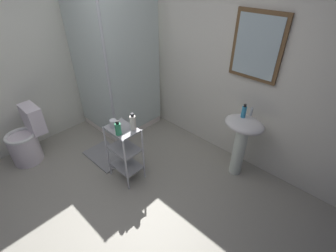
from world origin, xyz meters
TOP-DOWN VIEW (x-y plane):
  - ground_plane at (0.00, 0.00)m, footprint 4.20×4.20m
  - wall_back at (0.01, 1.85)m, footprint 4.20×0.14m
  - wall_left at (-1.85, 0.00)m, footprint 0.10×4.20m
  - shower_stall at (-1.23, 1.17)m, footprint 0.92×0.92m
  - pedestal_sink at (0.70, 1.52)m, footprint 0.46×0.37m
  - sink_faucet at (0.70, 1.64)m, footprint 0.03×0.03m
  - toilet at (-1.48, -0.18)m, footprint 0.37×0.49m
  - storage_cart at (-0.25, 0.51)m, footprint 0.38×0.28m
  - hand_soap_bottle at (0.65, 1.54)m, footprint 0.05×0.05m
  - body_wash_bottle_green at (-0.19, 0.42)m, footprint 0.06×0.06m
  - lotion_bottle_white at (-0.15, 0.59)m, footprint 0.06×0.06m
  - rinse_cup at (-0.34, 0.46)m, footprint 0.08×0.08m
  - bath_mat at (-0.78, 0.54)m, footprint 0.60×0.40m

SIDE VIEW (x-z plane):
  - ground_plane at x=0.00m, z-range -0.02..0.00m
  - bath_mat at x=-0.78m, z-range 0.00..0.02m
  - toilet at x=-1.48m, z-range -0.07..0.69m
  - storage_cart at x=-0.25m, z-range 0.07..0.81m
  - shower_stall at x=-1.23m, z-range -0.54..1.46m
  - pedestal_sink at x=0.70m, z-range 0.17..0.98m
  - rinse_cup at x=-0.34m, z-range 0.74..0.83m
  - body_wash_bottle_green at x=-0.19m, z-range 0.73..0.90m
  - lotion_bottle_white at x=-0.15m, z-range 0.73..0.93m
  - sink_faucet at x=0.70m, z-range 0.81..0.91m
  - hand_soap_bottle at x=0.65m, z-range 0.80..0.96m
  - wall_left at x=-1.85m, z-range 0.00..2.50m
  - wall_back at x=0.01m, z-range 0.00..2.50m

